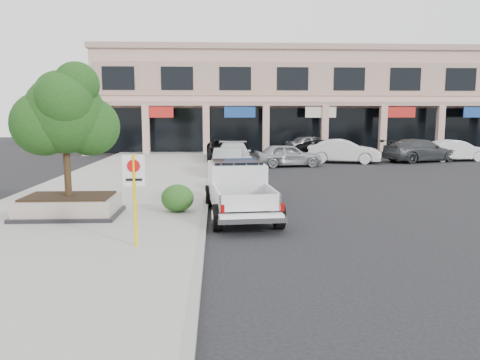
# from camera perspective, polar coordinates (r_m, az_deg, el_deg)

# --- Properties ---
(ground) EXTENTS (120.00, 120.00, 0.00)m
(ground) POSITION_cam_1_polar(r_m,az_deg,el_deg) (12.80, 2.31, -7.51)
(ground) COLOR black
(ground) RESTS_ON ground
(sidewalk) EXTENTS (8.00, 52.00, 0.15)m
(sidewalk) POSITION_cam_1_polar(r_m,az_deg,el_deg) (19.10, -16.06, -2.40)
(sidewalk) COLOR gray
(sidewalk) RESTS_ON ground
(curb) EXTENTS (0.20, 52.00, 0.15)m
(curb) POSITION_cam_1_polar(r_m,az_deg,el_deg) (18.59, -4.11, -2.38)
(curb) COLOR gray
(curb) RESTS_ON ground
(strip_mall) EXTENTS (40.55, 12.43, 9.50)m
(strip_mall) POSITION_cam_1_polar(r_m,az_deg,el_deg) (47.12, 8.45, 9.55)
(strip_mall) COLOR tan
(strip_mall) RESTS_ON ground
(planter) EXTENTS (3.20, 2.20, 0.68)m
(planter) POSITION_cam_1_polar(r_m,az_deg,el_deg) (16.16, -20.10, -2.99)
(planter) COLOR black
(planter) RESTS_ON sidewalk
(planter_tree) EXTENTS (2.90, 2.55, 4.00)m
(planter_tree) POSITION_cam_1_polar(r_m,az_deg,el_deg) (16.00, -19.98, 7.50)
(planter_tree) COLOR #302212
(planter_tree) RESTS_ON planter
(no_parking_sign) EXTENTS (0.55, 0.09, 2.30)m
(no_parking_sign) POSITION_cam_1_polar(r_m,az_deg,el_deg) (11.85, -12.75, -0.89)
(no_parking_sign) COLOR yellow
(no_parking_sign) RESTS_ON sidewalk
(hedge) EXTENTS (1.10, 0.99, 0.93)m
(hedge) POSITION_cam_1_polar(r_m,az_deg,el_deg) (15.94, -7.63, -2.20)
(hedge) COLOR #154917
(hedge) RESTS_ON sidewalk
(pickup_truck) EXTENTS (2.58, 5.89, 1.80)m
(pickup_truck) POSITION_cam_1_polar(r_m,az_deg,el_deg) (15.73, 0.01, -1.21)
(pickup_truck) COLOR white
(pickup_truck) RESTS_ON ground
(curb_car_a) EXTENTS (2.09, 4.09, 1.33)m
(curb_car_a) POSITION_cam_1_polar(r_m,az_deg,el_deg) (19.98, 0.19, 0.08)
(curb_car_a) COLOR #313437
(curb_car_a) RESTS_ON ground
(curb_car_b) EXTENTS (1.96, 4.74, 1.53)m
(curb_car_b) POSITION_cam_1_polar(r_m,az_deg,el_deg) (26.23, -1.47, 2.19)
(curb_car_b) COLOR #9DA1A5
(curb_car_b) RESTS_ON ground
(curb_car_c) EXTENTS (2.46, 5.68, 1.63)m
(curb_car_c) POSITION_cam_1_polar(r_m,az_deg,el_deg) (30.38, -0.84, 3.09)
(curb_car_c) COLOR silver
(curb_car_c) RESTS_ON ground
(curb_car_d) EXTENTS (2.94, 6.09, 1.67)m
(curb_car_d) POSITION_cam_1_polar(r_m,az_deg,el_deg) (34.28, -1.74, 3.69)
(curb_car_d) COLOR black
(curb_car_d) RESTS_ON ground
(lot_car_a) EXTENTS (4.67, 2.42, 1.52)m
(lot_car_a) POSITION_cam_1_polar(r_m,az_deg,el_deg) (30.98, 5.82, 3.04)
(lot_car_a) COLOR #95989C
(lot_car_a) RESTS_ON ground
(lot_car_b) EXTENTS (5.32, 2.99, 1.66)m
(lot_car_b) POSITION_cam_1_polar(r_m,az_deg,el_deg) (33.96, 12.50, 3.45)
(lot_car_b) COLOR silver
(lot_car_b) RESTS_ON ground
(lot_car_c) EXTENTS (6.17, 4.01, 1.66)m
(lot_car_c) POSITION_cam_1_polar(r_m,az_deg,el_deg) (36.41, 21.13, 3.40)
(lot_car_c) COLOR #333538
(lot_car_c) RESTS_ON ground
(lot_car_d) EXTENTS (5.28, 3.05, 1.38)m
(lot_car_d) POSITION_cam_1_polar(r_m,az_deg,el_deg) (38.60, 10.57, 3.83)
(lot_car_d) COLOR black
(lot_car_d) RESTS_ON ground
(lot_car_e) EXTENTS (5.21, 3.39, 1.65)m
(lot_car_e) POSITION_cam_1_polar(r_m,az_deg,el_deg) (41.04, 8.83, 4.30)
(lot_car_e) COLOR #9A9CA1
(lot_car_e) RESTS_ON ground
(lot_car_f) EXTENTS (4.81, 2.01, 1.55)m
(lot_car_f) POSITION_cam_1_polar(r_m,az_deg,el_deg) (38.03, 24.74, 3.29)
(lot_car_f) COLOR silver
(lot_car_f) RESTS_ON ground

